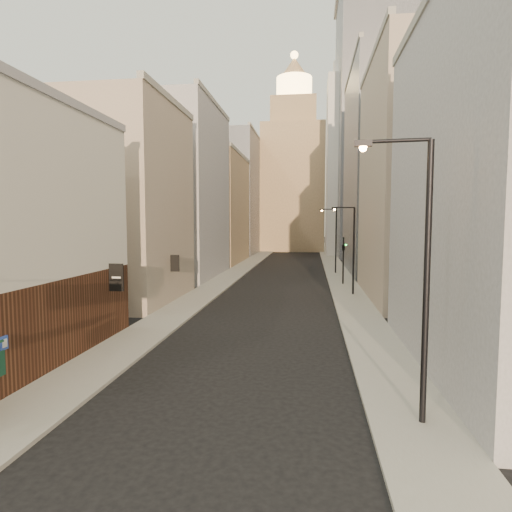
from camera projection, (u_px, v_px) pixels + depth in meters
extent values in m
cube|color=gray|center=(246.00, 265.00, 63.72)|extent=(3.00, 140.00, 0.15)
cube|color=gray|center=(334.00, 267.00, 62.07)|extent=(3.00, 140.00, 0.15)
cube|color=gray|center=(35.00, 87.00, 17.49)|extent=(0.60, 16.00, 0.40)
cube|color=#294AB7|center=(3.00, 343.00, 15.48)|extent=(0.08, 0.40, 0.50)
cube|color=black|center=(116.00, 277.00, 23.00)|extent=(0.80, 0.08, 1.50)
cube|color=black|center=(175.00, 263.00, 32.90)|extent=(0.70, 0.08, 1.30)
cube|color=#A18F7C|center=(126.00, 205.00, 35.10)|extent=(8.00, 12.00, 16.00)
cube|color=gray|center=(183.00, 193.00, 50.76)|extent=(8.00, 16.00, 20.00)
cube|color=#917656|center=(217.00, 210.00, 68.68)|extent=(8.00, 18.00, 17.00)
cube|color=gray|center=(238.00, 195.00, 88.17)|extent=(8.00, 20.00, 24.00)
cube|color=#A18F7C|center=(418.00, 181.00, 35.86)|extent=(8.00, 16.00, 20.00)
cube|color=gray|center=(381.00, 172.00, 55.39)|extent=(8.00, 20.00, 26.00)
cube|color=gray|center=(391.00, 125.00, 81.35)|extent=(20.00, 22.00, 50.00)
cube|color=#917656|center=(293.00, 189.00, 98.48)|extent=(14.00, 14.00, 28.00)
cube|color=#917656|center=(294.00, 114.00, 97.12)|extent=(10.00, 10.00, 6.00)
cylinder|color=#FFCC72|center=(294.00, 89.00, 96.68)|extent=(8.00, 8.00, 5.00)
cone|color=#917656|center=(294.00, 69.00, 96.32)|extent=(7.00, 7.00, 5.00)
sphere|color=#FFCC72|center=(294.00, 55.00, 96.08)|extent=(1.80, 1.80, 1.80)
cube|color=silver|center=(347.00, 168.00, 83.01)|extent=(8.00, 8.00, 34.00)
cylinder|color=silver|center=(349.00, 70.00, 81.52)|extent=(6.00, 6.00, 3.00)
sphere|color=gray|center=(349.00, 56.00, 81.32)|extent=(4.40, 4.40, 4.40)
cylinder|color=black|center=(349.00, 43.00, 81.12)|extent=(0.60, 0.60, 2.00)
cylinder|color=black|center=(426.00, 287.00, 13.45)|extent=(0.20, 0.20, 9.11)
cylinder|color=black|center=(397.00, 141.00, 13.30)|extent=(2.03, 0.30, 0.12)
cube|color=black|center=(363.00, 144.00, 13.52)|extent=(0.57, 0.27, 0.18)
sphere|color=#FF943F|center=(363.00, 148.00, 13.53)|extent=(0.24, 0.24, 0.24)
cylinder|color=black|center=(354.00, 252.00, 37.83)|extent=(0.17, 0.17, 7.84)
cylinder|color=black|center=(344.00, 208.00, 37.54)|extent=(1.74, 0.28, 0.10)
cube|color=black|center=(335.00, 208.00, 37.56)|extent=(0.50, 0.24, 0.16)
sphere|color=#FF943F|center=(335.00, 209.00, 37.57)|extent=(0.21, 0.21, 0.21)
cylinder|color=black|center=(336.00, 242.00, 53.63)|extent=(0.18, 0.18, 8.16)
cylinder|color=black|center=(329.00, 209.00, 53.54)|extent=(1.81, 0.36, 0.11)
cube|color=black|center=(322.00, 210.00, 53.78)|extent=(0.52, 0.27, 0.16)
sphere|color=#FF943F|center=(322.00, 211.00, 53.79)|extent=(0.22, 0.22, 0.22)
cylinder|color=black|center=(343.00, 261.00, 44.31)|extent=(0.16, 0.16, 5.00)
imported|color=black|center=(343.00, 245.00, 44.17)|extent=(0.58, 0.58, 1.25)
sphere|color=#19E533|center=(346.00, 245.00, 44.14)|extent=(0.16, 0.16, 0.16)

